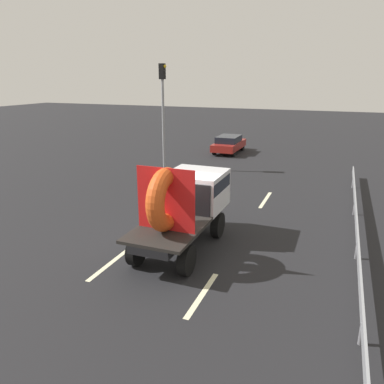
% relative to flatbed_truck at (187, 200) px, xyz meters
% --- Properties ---
extents(ground_plane, '(120.00, 120.00, 0.00)m').
position_rel_flatbed_truck_xyz_m(ground_plane, '(-0.33, -0.39, -1.61)').
color(ground_plane, black).
extents(flatbed_truck, '(2.02, 4.85, 3.11)m').
position_rel_flatbed_truck_xyz_m(flatbed_truck, '(0.00, 0.00, 0.00)').
color(flatbed_truck, black).
rests_on(flatbed_truck, ground_plane).
extents(distant_sedan, '(1.74, 4.06, 1.33)m').
position_rel_flatbed_truck_xyz_m(distant_sedan, '(-3.33, 16.63, -0.90)').
color(distant_sedan, black).
rests_on(distant_sedan, ground_plane).
extents(traffic_light, '(0.42, 0.36, 6.45)m').
position_rel_flatbed_truck_xyz_m(traffic_light, '(-5.62, 9.78, 2.55)').
color(traffic_light, gray).
rests_on(traffic_light, ground_plane).
extents(guardrail, '(0.10, 17.56, 0.71)m').
position_rel_flatbed_truck_xyz_m(guardrail, '(5.59, 3.04, -1.07)').
color(guardrail, gray).
rests_on(guardrail, ground_plane).
extents(lane_dash_left_near, '(0.16, 2.70, 0.01)m').
position_rel_flatbed_truck_xyz_m(lane_dash_left_near, '(-1.67, -2.22, -1.60)').
color(lane_dash_left_near, beige).
rests_on(lane_dash_left_near, ground_plane).
extents(lane_dash_left_far, '(0.16, 2.27, 0.01)m').
position_rel_flatbed_truck_xyz_m(lane_dash_left_far, '(-1.67, 4.96, -1.60)').
color(lane_dash_left_far, beige).
rests_on(lane_dash_left_far, ground_plane).
extents(lane_dash_right_near, '(0.16, 2.37, 0.01)m').
position_rel_flatbed_truck_xyz_m(lane_dash_right_near, '(1.67, -2.97, -1.60)').
color(lane_dash_right_near, beige).
rests_on(lane_dash_right_near, ground_plane).
extents(lane_dash_right_far, '(0.16, 2.58, 0.01)m').
position_rel_flatbed_truck_xyz_m(lane_dash_right_far, '(1.67, 5.88, -1.60)').
color(lane_dash_right_far, beige).
rests_on(lane_dash_right_far, ground_plane).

